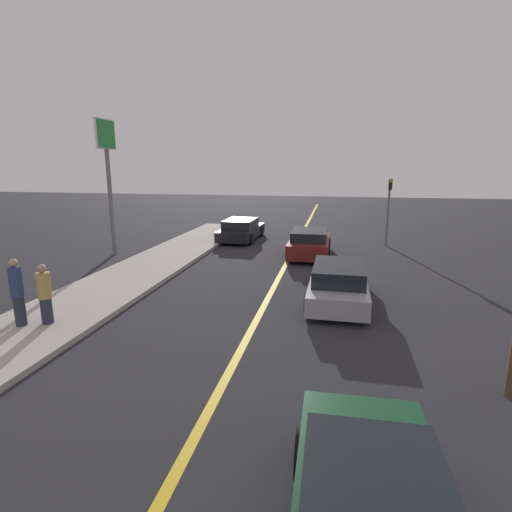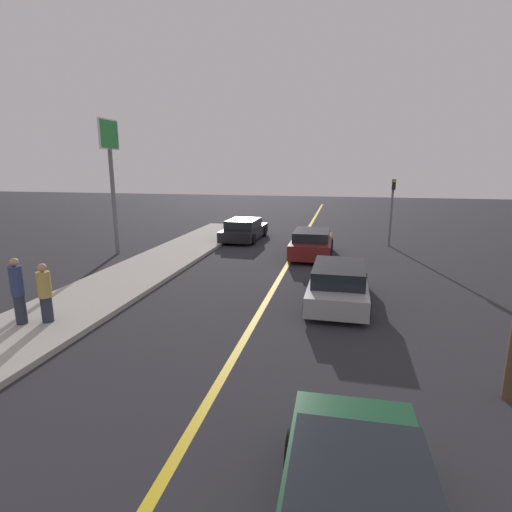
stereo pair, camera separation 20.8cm
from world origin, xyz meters
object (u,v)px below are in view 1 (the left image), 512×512
(car_parked_left_lot, at_px, (241,230))
(traffic_light, at_px, (389,205))
(car_far_distant, at_px, (309,243))
(roadside_sign, at_px, (107,158))
(pedestrian_mid_group, at_px, (45,294))
(pedestrian_near_curb, at_px, (17,292))
(car_ahead_center, at_px, (338,283))

(car_parked_left_lot, relative_size, traffic_light, 1.26)
(car_far_distant, xyz_separation_m, roadside_sign, (-9.58, -1.51, 4.05))
(pedestrian_mid_group, bearing_deg, traffic_light, 53.10)
(car_far_distant, bearing_deg, pedestrian_mid_group, -121.91)
(pedestrian_near_curb, xyz_separation_m, traffic_light, (10.94, 14.07, 1.18))
(car_ahead_center, xyz_separation_m, pedestrian_mid_group, (-7.74, -3.86, 0.37))
(car_parked_left_lot, distance_m, traffic_light, 8.44)
(roadside_sign, bearing_deg, pedestrian_mid_group, -70.05)
(car_parked_left_lot, distance_m, pedestrian_mid_group, 14.15)
(car_far_distant, bearing_deg, roadside_sign, -171.42)
(car_ahead_center, bearing_deg, car_far_distant, 102.49)
(car_parked_left_lot, bearing_deg, pedestrian_near_curb, -98.67)
(car_parked_left_lot, height_order, pedestrian_mid_group, pedestrian_mid_group)
(traffic_light, bearing_deg, car_parked_left_lot, 178.59)
(car_ahead_center, xyz_separation_m, pedestrian_near_curb, (-8.33, -4.14, 0.47))
(car_parked_left_lot, distance_m, pedestrian_near_curb, 14.52)
(car_parked_left_lot, height_order, roadside_sign, roadside_sign)
(car_far_distant, bearing_deg, car_parked_left_lot, 139.42)
(pedestrian_near_curb, bearing_deg, car_ahead_center, 26.41)
(roadside_sign, bearing_deg, traffic_light, 19.97)
(traffic_light, bearing_deg, pedestrian_mid_group, -126.90)
(car_parked_left_lot, xyz_separation_m, pedestrian_mid_group, (-2.08, -13.99, 0.37))
(pedestrian_mid_group, bearing_deg, car_parked_left_lot, 81.56)
(car_ahead_center, xyz_separation_m, roadside_sign, (-10.96, 5.00, 4.08))
(car_ahead_center, relative_size, pedestrian_mid_group, 2.79)
(roadside_sign, bearing_deg, car_far_distant, 8.93)
(car_far_distant, relative_size, traffic_light, 1.18)
(pedestrian_mid_group, bearing_deg, roadside_sign, 109.95)
(car_far_distant, bearing_deg, car_ahead_center, -78.43)
(pedestrian_near_curb, bearing_deg, traffic_light, 52.13)
(pedestrian_near_curb, bearing_deg, car_far_distant, 56.84)
(traffic_light, height_order, roadside_sign, roadside_sign)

